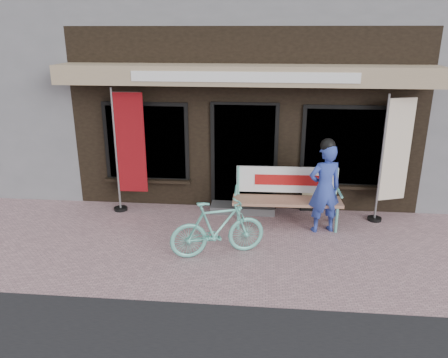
# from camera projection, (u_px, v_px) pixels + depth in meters

# --- Properties ---
(ground) EXTENTS (70.00, 70.00, 0.00)m
(ground) POSITION_uv_depth(u_px,v_px,m) (237.00, 252.00, 7.30)
(ground) COLOR #B48A90
(ground) RESTS_ON ground
(storefront) EXTENTS (7.00, 6.77, 6.00)m
(storefront) POSITION_uv_depth(u_px,v_px,m) (251.00, 52.00, 11.01)
(storefront) COLOR black
(storefront) RESTS_ON ground
(bench) EXTENTS (2.03, 0.57, 1.09)m
(bench) POSITION_uv_depth(u_px,v_px,m) (287.00, 192.00, 8.19)
(bench) COLOR #66C8B5
(bench) RESTS_ON ground
(person) EXTENTS (0.69, 0.55, 1.75)m
(person) POSITION_uv_depth(u_px,v_px,m) (325.00, 187.00, 7.82)
(person) COLOR #2F44A4
(person) RESTS_ON ground
(bicycle) EXTENTS (1.64, 0.95, 0.95)m
(bicycle) POSITION_uv_depth(u_px,v_px,m) (218.00, 228.00, 7.08)
(bicycle) COLOR #66C8B5
(bicycle) RESTS_ON ground
(nobori_red) EXTENTS (0.73, 0.28, 2.50)m
(nobori_red) POSITION_uv_depth(u_px,v_px,m) (128.00, 150.00, 8.59)
(nobori_red) COLOR gray
(nobori_red) RESTS_ON ground
(nobori_cream) EXTENTS (0.72, 0.38, 2.45)m
(nobori_cream) POSITION_uv_depth(u_px,v_px,m) (393.00, 157.00, 8.18)
(nobori_cream) COLOR gray
(nobori_cream) RESTS_ON ground
(menu_stand) EXTENTS (0.41, 0.10, 0.81)m
(menu_stand) POSITION_uv_depth(u_px,v_px,m) (311.00, 192.00, 8.86)
(menu_stand) COLOR black
(menu_stand) RESTS_ON ground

